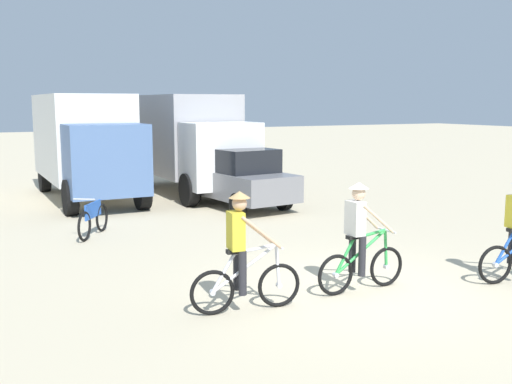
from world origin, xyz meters
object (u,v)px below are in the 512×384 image
at_px(box_truck_grey_hauler, 188,138).
at_px(bicycle_spare, 93,219).
at_px(cyclist_cowboy_hat, 359,241).
at_px(sedan_parked, 238,177).
at_px(cyclist_orange_shirt, 242,256).
at_px(box_truck_white_box, 86,141).

xyz_separation_m(box_truck_grey_hauler, bicycle_spare, (-4.46, -5.49, -1.48)).
bearing_deg(cyclist_cowboy_hat, sedan_parked, 78.17).
distance_m(sedan_parked, bicycle_spare, 5.16).
bearing_deg(bicycle_spare, cyclist_orange_shirt, -81.93).
xyz_separation_m(cyclist_orange_shirt, cyclist_cowboy_hat, (2.13, -0.01, 0.00)).
relative_size(cyclist_orange_shirt, bicycle_spare, 1.24).
distance_m(cyclist_orange_shirt, bicycle_spare, 6.22).
relative_size(box_truck_white_box, cyclist_orange_shirt, 3.71).
bearing_deg(box_truck_white_box, cyclist_orange_shirt, -90.77).
distance_m(box_truck_white_box, cyclist_orange_shirt, 11.81).
distance_m(box_truck_white_box, bicycle_spare, 5.91).
xyz_separation_m(sedan_parked, cyclist_cowboy_hat, (-1.72, -8.20, -0.04)).
distance_m(sedan_parked, cyclist_orange_shirt, 9.05).
height_order(box_truck_grey_hauler, bicycle_spare, box_truck_grey_hauler).
relative_size(cyclist_orange_shirt, cyclist_cowboy_hat, 1.00).
bearing_deg(box_truck_grey_hauler, cyclist_orange_shirt, -107.14).
bearing_deg(bicycle_spare, box_truck_grey_hauler, 50.92).
bearing_deg(cyclist_cowboy_hat, box_truck_grey_hauler, 82.85).
relative_size(sedan_parked, bicycle_spare, 2.99).
height_order(cyclist_cowboy_hat, bicycle_spare, cyclist_cowboy_hat).
relative_size(box_truck_grey_hauler, sedan_parked, 1.54).
height_order(sedan_parked, cyclist_cowboy_hat, cyclist_cowboy_hat).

